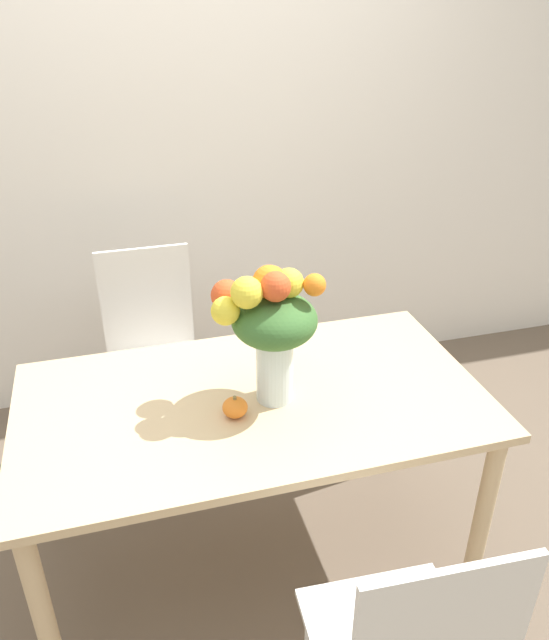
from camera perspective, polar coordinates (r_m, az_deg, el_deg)
ground_plane at (r=2.59m, az=-1.72°, el=-20.91°), size 12.00×12.00×0.00m
wall_back at (r=3.04m, az=-8.47°, el=16.64°), size 8.00×0.06×2.70m
dining_table at (r=2.12m, az=-1.98°, el=-9.20°), size 1.53×0.84×0.76m
flower_vase at (r=1.91m, az=-0.36°, el=-0.25°), size 0.35×0.27×0.47m
pumpkin at (r=1.97m, az=-3.63°, el=-7.97°), size 0.08×0.08×0.07m
dining_chair_near_window at (r=2.83m, az=-10.96°, el=-3.38°), size 0.42×0.42×0.97m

